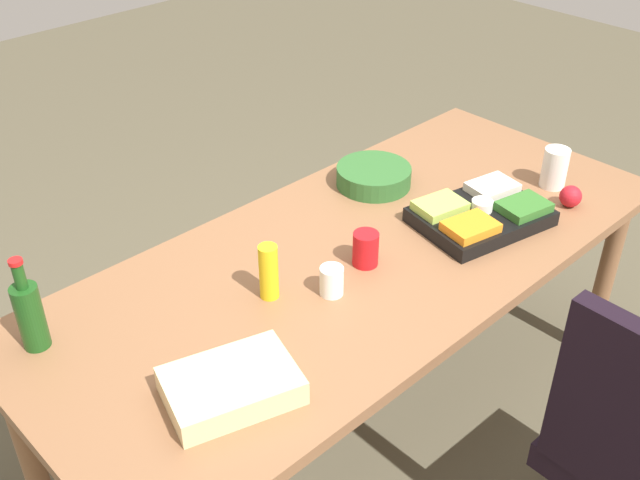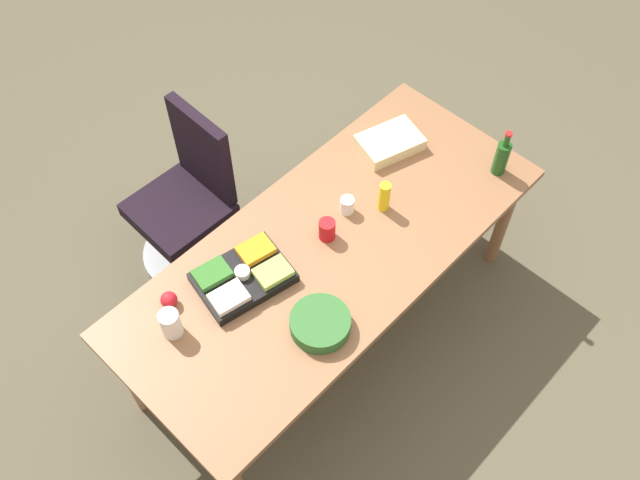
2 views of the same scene
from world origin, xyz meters
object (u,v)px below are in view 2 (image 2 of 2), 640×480
wine_bottle (502,157)px  salad_bowl (320,323)px  sheet_cake (390,142)px  paper_cup (347,205)px  conference_table (331,256)px  red_solo_cup (327,230)px  apple_red (169,300)px  mayo_jar (171,324)px  mustard_bottle (384,197)px  veggie_tray (243,276)px  office_chair (189,210)px

wine_bottle → salad_bowl: bearing=-1.5°
sheet_cake → paper_cup: (0.47, 0.12, 0.01)m
wine_bottle → paper_cup: 0.82m
wine_bottle → conference_table: bearing=-17.5°
red_solo_cup → apple_red: size_ratio=1.45×
mayo_jar → mustard_bottle: bearing=169.4°
mustard_bottle → mayo_jar: bearing=-10.6°
mustard_bottle → veggie_tray: mustard_bottle is taller
mustard_bottle → paper_cup: bearing=-39.9°
conference_table → office_chair: bearing=-79.9°
veggie_tray → wine_bottle: (-1.35, 0.45, 0.07)m
apple_red → conference_table: bearing=157.2°
sheet_cake → paper_cup: paper_cup is taller
salad_bowl → red_solo_cup: bearing=-140.1°
wine_bottle → apple_red: bearing=-19.9°
red_solo_cup → salad_bowl: (0.38, 0.32, -0.02)m
red_solo_cup → mustard_bottle: bearing=165.7°
conference_table → veggie_tray: 0.46m
office_chair → red_solo_cup: bearing=102.6°
sheet_cake → office_chair: bearing=-40.6°
salad_bowl → apple_red: 0.68m
salad_bowl → mustard_bottle: (-0.70, -0.24, 0.05)m
salad_bowl → wine_bottle: (-1.28, 0.03, 0.07)m
apple_red → paper_cup: paper_cup is taller
salad_bowl → sheet_cake: size_ratio=0.84×
office_chair → apple_red: size_ratio=13.49×
office_chair → wine_bottle: wine_bottle is taller
conference_table → office_chair: office_chair is taller
veggie_tray → office_chair: bearing=-107.8°
veggie_tray → paper_cup: bearing=173.5°
office_chair → veggie_tray: (0.25, 0.78, 0.43)m
office_chair → mustard_bottle: office_chair is taller
sheet_cake → mayo_jar: bearing=1.0°
office_chair → apple_red: bearing=48.3°
conference_table → wine_bottle: (-0.93, 0.30, 0.19)m
salad_bowl → mustard_bottle: bearing=-161.3°
conference_table → veggie_tray: size_ratio=4.68×
red_solo_cup → sheet_cake: bearing=-166.2°
salad_bowl → mustard_bottle: 0.74m
red_solo_cup → wine_bottle: wine_bottle is taller
sheet_cake → paper_cup: size_ratio=3.56×
conference_table → wine_bottle: bearing=162.5°
red_solo_cup → veggie_tray: (0.45, -0.11, -0.02)m
paper_cup → mustard_bottle: bearing=140.1°
red_solo_cup → mayo_jar: size_ratio=0.75×
conference_table → paper_cup: size_ratio=24.55×
apple_red → office_chair: bearing=-131.7°
mustard_bottle → veggie_tray: size_ratio=0.37×
conference_table → mustard_bottle: 0.39m
office_chair → salad_bowl: (0.18, 1.20, 0.43)m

